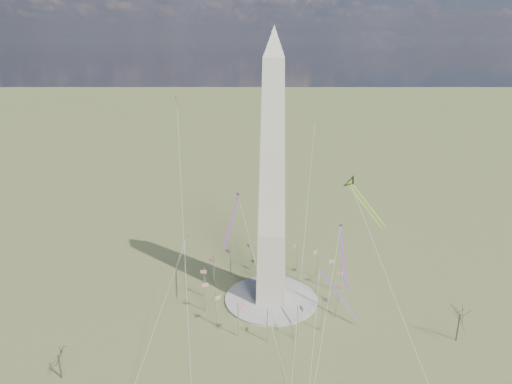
{
  "coord_description": "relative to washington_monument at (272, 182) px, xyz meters",
  "views": [
    {
      "loc": [
        6.91,
        -155.35,
        95.8
      ],
      "look_at": [
        -5.9,
        0.0,
        44.15
      ],
      "focal_mm": 32.0,
      "sensor_mm": 36.0,
      "label": 1
    }
  ],
  "objects": [
    {
      "name": "kite_small_white",
      "position": [
        16.35,
        49.73,
        10.85
      ],
      "size": [
        1.48,
        2.12,
        4.43
      ],
      "rotation": [
        0.0,
        0.0,
        2.4
      ],
      "color": "silver",
      "rests_on": "ground"
    },
    {
      "name": "kite_delta_black",
      "position": [
        29.0,
        6.52,
        -2.23
      ],
      "size": [
        15.51,
        17.01,
        15.47
      ],
      "rotation": [
        0.0,
        0.0,
        3.85
      ],
      "color": "black",
      "rests_on": "ground"
    },
    {
      "name": "tree_far",
      "position": [
        -60.42,
        -48.38,
        -39.43
      ],
      "size": [
        6.84,
        6.84,
        11.97
      ],
      "color": "#453B2A",
      "rests_on": "ground"
    },
    {
      "name": "tree_near",
      "position": [
        63.51,
        -20.06,
        -36.94
      ],
      "size": [
        8.83,
        8.83,
        15.45
      ],
      "color": "#453B2A",
      "rests_on": "ground"
    },
    {
      "name": "washington_monument",
      "position": [
        0.0,
        0.0,
        0.0
      ],
      "size": [
        15.56,
        15.56,
        100.0
      ],
      "color": "#BCB79E",
      "rests_on": "plaza"
    },
    {
      "name": "plaza",
      "position": [
        0.0,
        0.0,
        -47.55
      ],
      "size": [
        36.0,
        36.0,
        0.8
      ],
      "primitive_type": "cylinder",
      "color": "#9E9A91",
      "rests_on": "ground"
    },
    {
      "name": "kite_streamer_left",
      "position": [
        24.24,
        -15.75,
        -17.23
      ],
      "size": [
        1.94,
        20.53,
        14.09
      ],
      "rotation": [
        0.0,
        0.0,
        3.17
      ],
      "color": "red",
      "rests_on": "ground"
    },
    {
      "name": "kite_small_red",
      "position": [
        -41.06,
        30.78,
        25.86
      ],
      "size": [
        1.43,
        2.26,
        5.02
      ],
      "rotation": [
        0.0,
        0.0,
        2.67
      ],
      "color": "red",
      "rests_on": "ground"
    },
    {
      "name": "kite_streamer_mid",
      "position": [
        -13.7,
        -3.97,
        -10.6
      ],
      "size": [
        3.5,
        19.7,
        13.54
      ],
      "rotation": [
        0.0,
        0.0,
        3.03
      ],
      "color": "red",
      "rests_on": "ground"
    },
    {
      "name": "flagpole_ring",
      "position": [
        -0.0,
        -0.0,
        -40.68
      ],
      "size": [
        54.4,
        54.4,
        13.0
      ],
      "color": "silver",
      "rests_on": "ground"
    },
    {
      "name": "kite_streamer_right",
      "position": [
        23.03,
        -5.67,
        -37.95
      ],
      "size": [
        14.19,
        14.88,
        13.31
      ],
      "rotation": [
        0.0,
        0.0,
        3.9
      ],
      "color": "red",
      "rests_on": "ground"
    },
    {
      "name": "kite_diamond_purple",
      "position": [
        -34.46,
        9.1,
        -27.67
      ],
      "size": [
        2.46,
        3.11,
        9.08
      ],
      "rotation": [
        0.0,
        0.0,
        2.26
      ],
      "color": "#431973",
      "rests_on": "ground"
    },
    {
      "name": "ground",
      "position": [
        0.0,
        0.0,
        -47.95
      ],
      "size": [
        2000.0,
        2000.0,
        0.0
      ],
      "primitive_type": "plane",
      "color": "#606633",
      "rests_on": "ground"
    }
  ]
}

